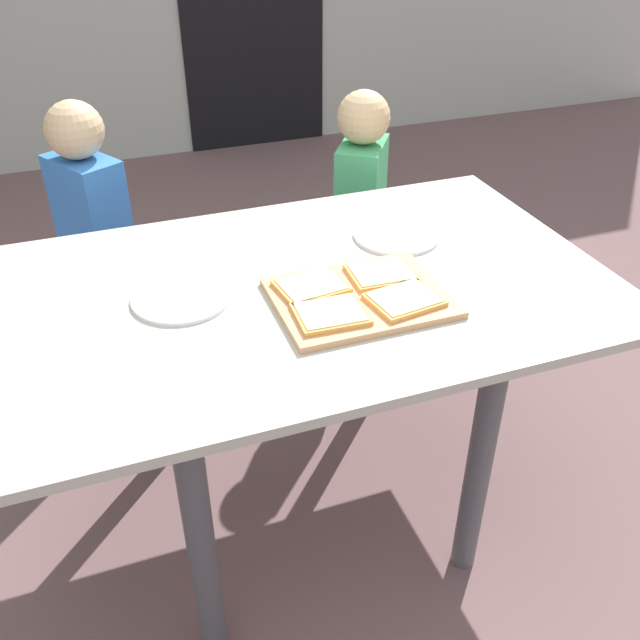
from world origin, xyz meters
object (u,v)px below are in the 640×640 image
Objects in this scene: plate_white_right at (396,235)px; child_left at (96,235)px; pizza_slice_near_left at (331,314)px; child_right at (360,213)px; dining_table at (299,323)px; pizza_slice_near_right at (404,299)px; plate_white_left at (182,297)px; cutting_board at (360,298)px; pizza_slice_far_right at (382,273)px; pizza_slice_far_left at (311,286)px.

plate_white_right is 1.00m from child_left.
pizza_slice_near_left is 0.98m from child_right.
child_right is at bearing 56.27° from dining_table.
plate_white_left is at bearing 155.54° from pizza_slice_near_right.
child_left is at bearing 114.95° from pizza_slice_near_left.
dining_table is at bearing -155.63° from plate_white_right.
pizza_slice_near_left is at bearing -117.09° from child_right.
child_left reaches higher than pizza_slice_near_left.
pizza_slice_near_right is 0.17× the size of child_left.
cutting_board is 0.41m from plate_white_left.
child_right reaches higher than pizza_slice_near_right.
pizza_slice_far_right is 0.69× the size of plate_white_right.
child_left is at bearing 140.21° from plate_white_right.
dining_table is at bearing -123.73° from child_right.
pizza_slice_far_left is 0.73× the size of plate_white_right.
pizza_slice_far_right is 0.12m from pizza_slice_near_right.
pizza_slice_near_right is 0.73× the size of plate_white_left.
plate_white_left is at bearing -169.02° from plate_white_right.
dining_table is 0.82m from child_right.
pizza_slice_near_right is at bearing -112.60° from plate_white_right.
pizza_slice_near_right is (0.18, -0.00, 0.00)m from pizza_slice_near_left.
pizza_slice_near_right is (0.08, -0.06, 0.02)m from cutting_board.
cutting_board is at bearing -33.31° from pizza_slice_far_left.
child_left is at bearing 173.44° from child_right.
child_left reaches higher than cutting_board.
child_right is (0.88, -0.10, -0.02)m from child_left.
child_right is at bearing 41.71° from plate_white_left.
pizza_slice_far_left is at bearing 90.29° from pizza_slice_near_left.
pizza_slice_far_right is 0.21m from pizza_slice_near_left.
child_right reaches higher than plate_white_left.
dining_table is at bearing -6.73° from plate_white_left.
pizza_slice_far_left is 0.96m from child_left.
child_right is at bearing 73.06° from pizza_slice_near_right.
dining_table is 1.50× the size of child_right.
child_right reaches higher than pizza_slice_far_left.
plate_white_right is at bearing -39.79° from child_left.
child_right is (0.12, 0.53, -0.18)m from plate_white_right.
pizza_slice_far_right is at bearing 37.45° from cutting_board.
pizza_slice_far_right is 0.16× the size of child_left.
child_right reaches higher than dining_table.
plate_white_right is (0.33, 0.15, 0.11)m from dining_table.
child_left is at bearing 121.11° from cutting_board.
pizza_slice_far_left is at bearing -120.93° from child_right.
pizza_slice_far_left is 0.12m from pizza_slice_near_left.
pizza_slice_near_right is at bearing -57.05° from child_left.
child_right reaches higher than cutting_board.
plate_white_right is (0.14, 0.33, -0.02)m from pizza_slice_near_right.
dining_table is 6.49× the size of plate_white_right.
pizza_slice_far_right is at bearing -53.30° from child_left.
pizza_slice_far_right is (0.08, 0.06, 0.02)m from cutting_board.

